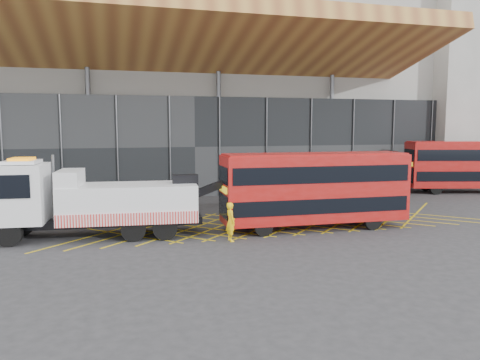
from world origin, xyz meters
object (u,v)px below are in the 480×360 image
object	(u,v)px
recovery_truck	(89,200)
worker	(231,222)
bus_towed	(315,187)
bus_second	(471,164)

from	to	relation	value
recovery_truck	worker	distance (m)	7.29
worker	bus_towed	bearing A→B (deg)	-79.83
recovery_truck	worker	bearing A→B (deg)	-15.75
recovery_truck	bus_towed	xyz separation A→B (m)	(11.91, -1.12, 0.39)
recovery_truck	bus_second	size ratio (longest dim) A/B	1.10
recovery_truck	bus_towed	size ratio (longest dim) A/B	1.16
recovery_truck	bus_towed	world-z (taller)	bus_towed
bus_towed	worker	distance (m)	5.55
bus_second	worker	xyz separation A→B (m)	(-24.01, -10.99, -1.46)
bus_towed	worker	world-z (taller)	bus_towed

